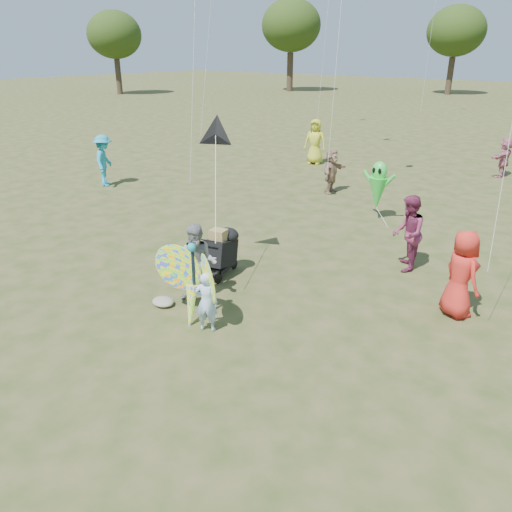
{
  "coord_description": "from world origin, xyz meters",
  "views": [
    {
      "loc": [
        5.19,
        -5.24,
        4.71
      ],
      "look_at": [
        -0.2,
        1.5,
        1.1
      ],
      "focal_mm": 35.0,
      "sensor_mm": 36.0,
      "label": 1
    }
  ],
  "objects_px": {
    "jogging_stroller": "(222,249)",
    "butterfly_kite": "(192,283)",
    "adult_man": "(198,264)",
    "crowd_j": "(504,158)",
    "crowd_a": "(461,274)",
    "crowd_d": "(332,171)",
    "crowd_i": "(104,160)",
    "crowd_e": "(408,233)",
    "child_girl": "(206,302)",
    "alien_kite": "(378,188)",
    "crowd_g": "(315,142)"
  },
  "relations": [
    {
      "from": "adult_man",
      "to": "crowd_j",
      "type": "distance_m",
      "value": 14.99
    },
    {
      "from": "child_girl",
      "to": "jogging_stroller",
      "type": "xyz_separation_m",
      "value": [
        -1.4,
        1.95,
        0.05
      ]
    },
    {
      "from": "crowd_j",
      "to": "butterfly_kite",
      "type": "bearing_deg",
      "value": 4.62
    },
    {
      "from": "crowd_a",
      "to": "child_girl",
      "type": "bearing_deg",
      "value": 81.29
    },
    {
      "from": "crowd_g",
      "to": "jogging_stroller",
      "type": "distance_m",
      "value": 12.03
    },
    {
      "from": "crowd_e",
      "to": "alien_kite",
      "type": "xyz_separation_m",
      "value": [
        -2.13,
        2.85,
        0.1
      ]
    },
    {
      "from": "alien_kite",
      "to": "crowd_a",
      "type": "bearing_deg",
      "value": -48.54
    },
    {
      "from": "crowd_d",
      "to": "crowd_g",
      "type": "xyz_separation_m",
      "value": [
        -2.99,
        3.63,
        0.2
      ]
    },
    {
      "from": "adult_man",
      "to": "butterfly_kite",
      "type": "relative_size",
      "value": 0.91
    },
    {
      "from": "crowd_a",
      "to": "crowd_d",
      "type": "relative_size",
      "value": 1.11
    },
    {
      "from": "adult_man",
      "to": "crowd_i",
      "type": "distance_m",
      "value": 10.06
    },
    {
      "from": "crowd_g",
      "to": "crowd_j",
      "type": "relative_size",
      "value": 1.26
    },
    {
      "from": "crowd_d",
      "to": "crowd_g",
      "type": "bearing_deg",
      "value": 35.82
    },
    {
      "from": "crowd_a",
      "to": "crowd_d",
      "type": "xyz_separation_m",
      "value": [
        -6.34,
        6.04,
        -0.09
      ]
    },
    {
      "from": "adult_man",
      "to": "crowd_i",
      "type": "relative_size",
      "value": 0.86
    },
    {
      "from": "crowd_a",
      "to": "crowd_d",
      "type": "bearing_deg",
      "value": -7.97
    },
    {
      "from": "butterfly_kite",
      "to": "alien_kite",
      "type": "bearing_deg",
      "value": 90.39
    },
    {
      "from": "crowd_a",
      "to": "jogging_stroller",
      "type": "distance_m",
      "value": 4.91
    },
    {
      "from": "crowd_e",
      "to": "crowd_j",
      "type": "distance_m",
      "value": 10.85
    },
    {
      "from": "alien_kite",
      "to": "crowd_i",
      "type": "bearing_deg",
      "value": -165.1
    },
    {
      "from": "alien_kite",
      "to": "butterfly_kite",
      "type": "bearing_deg",
      "value": -89.61
    },
    {
      "from": "crowd_e",
      "to": "crowd_g",
      "type": "distance_m",
      "value": 11.3
    },
    {
      "from": "child_girl",
      "to": "jogging_stroller",
      "type": "distance_m",
      "value": 2.4
    },
    {
      "from": "adult_man",
      "to": "alien_kite",
      "type": "distance_m",
      "value": 6.9
    },
    {
      "from": "child_girl",
      "to": "butterfly_kite",
      "type": "relative_size",
      "value": 0.65
    },
    {
      "from": "crowd_e",
      "to": "crowd_i",
      "type": "xyz_separation_m",
      "value": [
        -11.67,
        0.31,
        0.06
      ]
    },
    {
      "from": "adult_man",
      "to": "crowd_d",
      "type": "xyz_separation_m",
      "value": [
        -2.12,
        8.66,
        -0.04
      ]
    },
    {
      "from": "jogging_stroller",
      "to": "butterfly_kite",
      "type": "distance_m",
      "value": 2.12
    },
    {
      "from": "crowd_a",
      "to": "crowd_i",
      "type": "distance_m",
      "value": 13.41
    },
    {
      "from": "crowd_a",
      "to": "butterfly_kite",
      "type": "height_order",
      "value": "crowd_a"
    },
    {
      "from": "alien_kite",
      "to": "child_girl",
      "type": "bearing_deg",
      "value": -86.48
    },
    {
      "from": "adult_man",
      "to": "crowd_i",
      "type": "xyz_separation_m",
      "value": [
        -9.07,
        4.35,
        0.13
      ]
    },
    {
      "from": "adult_man",
      "to": "jogging_stroller",
      "type": "bearing_deg",
      "value": 77.12
    },
    {
      "from": "crowd_d",
      "to": "crowd_g",
      "type": "distance_m",
      "value": 4.71
    },
    {
      "from": "child_girl",
      "to": "crowd_d",
      "type": "height_order",
      "value": "crowd_d"
    },
    {
      "from": "adult_man",
      "to": "child_girl",
      "type": "bearing_deg",
      "value": -72.59
    },
    {
      "from": "jogging_stroller",
      "to": "butterfly_kite",
      "type": "relative_size",
      "value": 0.64
    },
    {
      "from": "adult_man",
      "to": "crowd_e",
      "type": "relative_size",
      "value": 0.92
    },
    {
      "from": "adult_man",
      "to": "alien_kite",
      "type": "bearing_deg",
      "value": 52.09
    },
    {
      "from": "crowd_i",
      "to": "jogging_stroller",
      "type": "bearing_deg",
      "value": -149.66
    },
    {
      "from": "crowd_e",
      "to": "crowd_j",
      "type": "relative_size",
      "value": 1.14
    },
    {
      "from": "crowd_i",
      "to": "alien_kite",
      "type": "distance_m",
      "value": 9.87
    },
    {
      "from": "adult_man",
      "to": "crowd_j",
      "type": "bearing_deg",
      "value": 48.55
    },
    {
      "from": "child_girl",
      "to": "crowd_i",
      "type": "relative_size",
      "value": 0.61
    },
    {
      "from": "adult_man",
      "to": "butterfly_kite",
      "type": "xyz_separation_m",
      "value": [
        0.52,
        -0.67,
        -0.02
      ]
    },
    {
      "from": "crowd_a",
      "to": "jogging_stroller",
      "type": "relative_size",
      "value": 1.53
    },
    {
      "from": "crowd_d",
      "to": "crowd_i",
      "type": "xyz_separation_m",
      "value": [
        -6.96,
        -4.32,
        0.17
      ]
    },
    {
      "from": "child_girl",
      "to": "crowd_e",
      "type": "distance_m",
      "value": 5.07
    },
    {
      "from": "crowd_i",
      "to": "crowd_j",
      "type": "height_order",
      "value": "crowd_i"
    },
    {
      "from": "butterfly_kite",
      "to": "crowd_e",
      "type": "bearing_deg",
      "value": 66.15
    }
  ]
}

